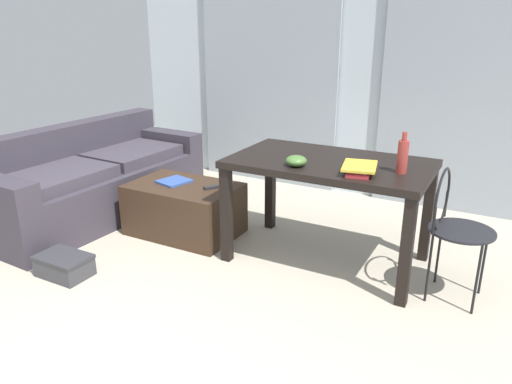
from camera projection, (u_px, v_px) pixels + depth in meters
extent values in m
plane|color=#B2A893|center=(261.00, 278.00, 3.37)|extent=(8.07, 8.07, 0.00)
cube|color=silver|center=(364.00, 62.00, 4.66)|extent=(5.14, 0.10, 2.63)
cube|color=#99A3AD|center=(268.00, 74.00, 5.08)|extent=(1.54, 0.03, 2.33)
cube|color=#99A3AD|center=(471.00, 85.00, 4.20)|extent=(1.54, 0.03, 2.33)
cube|color=#38333D|center=(97.00, 192.00, 4.43)|extent=(0.94, 2.11, 0.43)
cube|color=#38333D|center=(68.00, 145.00, 4.45)|extent=(0.29, 2.08, 0.37)
cube|color=#38333D|center=(164.00, 139.00, 5.08)|extent=(0.85, 0.24, 0.18)
cube|color=#3E3944|center=(132.00, 154.00, 4.65)|extent=(0.64, 0.82, 0.10)
cube|color=#3E3944|center=(58.00, 177.00, 3.97)|extent=(0.64, 0.82, 0.10)
cube|color=#382619|center=(184.00, 209.00, 4.03)|extent=(0.88, 0.58, 0.42)
cube|color=black|center=(330.00, 164.00, 3.39)|extent=(1.38, 0.80, 0.05)
cube|color=black|center=(226.00, 215.00, 3.51)|extent=(0.07, 0.07, 0.71)
cube|color=black|center=(406.00, 253.00, 2.94)|extent=(0.07, 0.07, 0.71)
cube|color=black|center=(270.00, 188.00, 4.10)|extent=(0.07, 0.07, 0.71)
cube|color=black|center=(428.00, 214.00, 3.52)|extent=(0.07, 0.07, 0.71)
cylinder|color=black|center=(462.00, 231.00, 2.98)|extent=(0.40, 0.40, 0.02)
cylinder|color=black|center=(477.00, 280.00, 2.88)|extent=(0.02, 0.02, 0.46)
cylinder|color=black|center=(484.00, 262.00, 3.10)|extent=(0.02, 0.02, 0.46)
cylinder|color=black|center=(429.00, 269.00, 3.02)|extent=(0.02, 0.02, 0.46)
cylinder|color=black|center=(439.00, 252.00, 3.24)|extent=(0.02, 0.02, 0.46)
torus|color=black|center=(442.00, 199.00, 2.99)|extent=(0.04, 0.39, 0.39)
cylinder|color=black|center=(434.00, 221.00, 2.88)|extent=(0.02, 0.02, 0.18)
cylinder|color=black|center=(446.00, 204.00, 3.16)|extent=(0.02, 0.02, 0.18)
cylinder|color=#99332D|center=(403.00, 157.00, 3.07)|extent=(0.07, 0.07, 0.21)
cylinder|color=#99332D|center=(405.00, 136.00, 3.02)|extent=(0.03, 0.03, 0.06)
ellipsoid|color=#477033|center=(296.00, 161.00, 3.23)|extent=(0.14, 0.14, 0.07)
cube|color=red|center=(359.00, 171.00, 3.09)|extent=(0.19, 0.28, 0.03)
cube|color=silver|center=(358.00, 168.00, 3.09)|extent=(0.17, 0.23, 0.01)
cube|color=gold|center=(360.00, 166.00, 3.08)|extent=(0.26, 0.32, 0.02)
cube|color=#232326|center=(213.00, 187.00, 3.87)|extent=(0.12, 0.15, 0.02)
cube|color=#33519E|center=(174.00, 181.00, 4.01)|extent=(0.27, 0.28, 0.02)
cube|color=#38383D|center=(64.00, 267.00, 3.38)|extent=(0.36, 0.24, 0.13)
cube|color=#313135|center=(63.00, 257.00, 3.36)|extent=(0.37, 0.25, 0.02)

